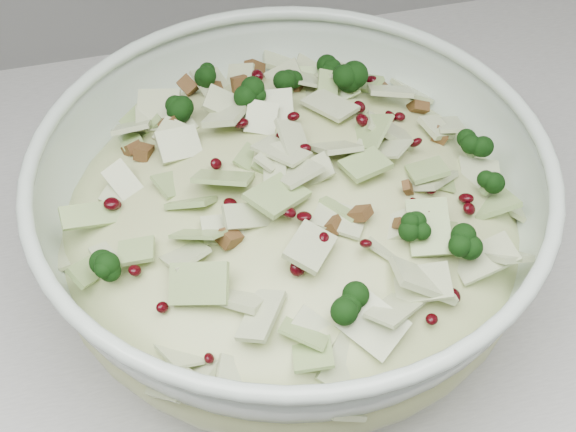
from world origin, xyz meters
name	(u,v)px	position (x,y,z in m)	size (l,w,h in m)	color
mixing_bowl	(290,226)	(0.33, 1.60, 0.98)	(0.39, 0.39, 0.16)	silver
salad	(291,204)	(0.33, 1.60, 1.01)	(0.45, 0.45, 0.16)	#BEC486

